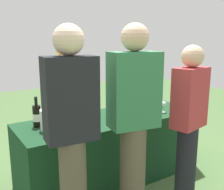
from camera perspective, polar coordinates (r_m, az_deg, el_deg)
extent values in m
plane|color=#476638|center=(3.25, 0.00, -17.18)|extent=(12.00, 12.00, 0.00)
cube|color=#14381E|center=(3.09, 0.00, -11.24)|extent=(2.08, 0.73, 0.73)
cylinder|color=black|center=(2.72, -15.89, -4.42)|extent=(0.08, 0.08, 0.21)
cylinder|color=black|center=(2.68, -16.07, -1.47)|extent=(0.03, 0.03, 0.07)
cylinder|color=black|center=(2.67, -16.13, -0.53)|extent=(0.03, 0.03, 0.02)
cylinder|color=silver|center=(2.72, -15.88, -4.64)|extent=(0.08, 0.08, 0.08)
cylinder|color=black|center=(2.77, -12.97, -3.79)|extent=(0.07, 0.07, 0.23)
cylinder|color=black|center=(2.73, -13.11, -0.76)|extent=(0.03, 0.03, 0.07)
cylinder|color=black|center=(2.72, -13.16, 0.13)|extent=(0.03, 0.03, 0.02)
cylinder|color=silver|center=(2.77, -12.96, -4.02)|extent=(0.07, 0.07, 0.08)
cylinder|color=black|center=(2.94, -3.48, -2.59)|extent=(0.08, 0.08, 0.23)
cylinder|color=black|center=(2.90, -3.52, 0.35)|extent=(0.03, 0.03, 0.08)
cylinder|color=gold|center=(2.89, -3.53, 1.27)|extent=(0.03, 0.03, 0.02)
cylinder|color=silver|center=(2.94, -3.48, -2.81)|extent=(0.08, 0.08, 0.08)
cylinder|color=black|center=(3.22, 3.64, -1.37)|extent=(0.08, 0.08, 0.22)
cylinder|color=black|center=(3.19, 3.67, 1.23)|extent=(0.03, 0.03, 0.08)
cylinder|color=gold|center=(3.18, 3.68, 2.05)|extent=(0.03, 0.03, 0.02)
cylinder|color=silver|center=(3.22, 3.63, -1.56)|extent=(0.08, 0.08, 0.08)
cylinder|color=black|center=(3.27, 5.56, -1.33)|extent=(0.08, 0.08, 0.20)
cylinder|color=black|center=(3.24, 5.61, 1.09)|extent=(0.03, 0.03, 0.08)
cylinder|color=maroon|center=(3.23, 5.63, 1.90)|extent=(0.03, 0.03, 0.02)
cylinder|color=silver|center=(3.27, 5.56, -1.51)|extent=(0.08, 0.08, 0.07)
cylinder|color=black|center=(3.45, 10.14, -0.68)|extent=(0.07, 0.07, 0.21)
cylinder|color=black|center=(3.42, 10.22, 1.66)|extent=(0.03, 0.03, 0.07)
cylinder|color=black|center=(3.41, 10.25, 2.39)|extent=(0.03, 0.03, 0.02)
cylinder|color=silver|center=(3.45, 10.13, -0.86)|extent=(0.07, 0.07, 0.08)
cylinder|color=silver|center=(2.54, -11.04, -7.81)|extent=(0.06, 0.06, 0.00)
cylinder|color=silver|center=(2.53, -11.07, -6.96)|extent=(0.01, 0.01, 0.08)
sphere|color=silver|center=(2.51, -11.14, -5.41)|extent=(0.07, 0.07, 0.07)
cylinder|color=silver|center=(3.00, 6.06, -4.56)|extent=(0.06, 0.06, 0.00)
cylinder|color=silver|center=(2.99, 6.08, -3.96)|extent=(0.01, 0.01, 0.06)
sphere|color=silver|center=(2.97, 6.10, -2.86)|extent=(0.06, 0.06, 0.06)
sphere|color=#590C19|center=(2.98, 6.10, -3.07)|extent=(0.03, 0.03, 0.03)
cylinder|color=silver|center=(3.20, 10.90, -3.66)|extent=(0.06, 0.06, 0.00)
cylinder|color=silver|center=(3.19, 10.92, -3.04)|extent=(0.01, 0.01, 0.07)
sphere|color=silver|center=(3.17, 10.97, -1.92)|extent=(0.07, 0.07, 0.07)
sphere|color=#590C19|center=(3.18, 10.96, -2.12)|extent=(0.04, 0.04, 0.04)
cylinder|color=silver|center=(2.60, -13.04, -5.17)|extent=(0.20, 0.20, 0.20)
cylinder|color=brown|center=(3.53, -9.63, -8.01)|extent=(0.22, 0.22, 0.78)
cube|color=yellow|center=(3.36, -10.04, 2.93)|extent=(0.40, 0.22, 0.58)
sphere|color=tan|center=(3.32, -10.29, 9.69)|extent=(0.21, 0.21, 0.21)
cylinder|color=brown|center=(2.25, -8.30, -19.45)|extent=(0.21, 0.21, 0.84)
cube|color=black|center=(1.97, -8.94, -0.87)|extent=(0.41, 0.26, 0.63)
sphere|color=beige|center=(1.92, -9.37, 11.70)|extent=(0.23, 0.23, 0.23)
cylinder|color=brown|center=(2.47, 4.45, -16.15)|extent=(0.23, 0.23, 0.85)
cube|color=#337247|center=(2.21, 4.76, 1.05)|extent=(0.45, 0.30, 0.64)
sphere|color=#D8AD8C|center=(2.17, 4.96, 12.33)|extent=(0.23, 0.23, 0.23)
cylinder|color=black|center=(2.80, 15.64, -13.96)|extent=(0.20, 0.20, 0.76)
cube|color=#B23338|center=(2.59, 16.47, -0.58)|extent=(0.40, 0.27, 0.57)
sphere|color=#D8AD8C|center=(2.53, 16.99, 8.01)|extent=(0.21, 0.21, 0.21)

